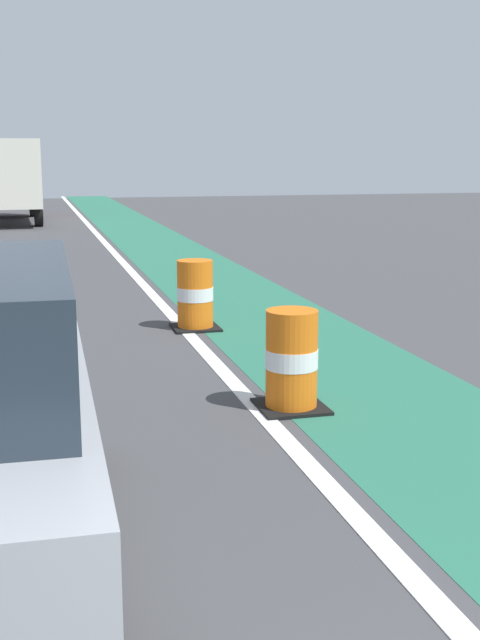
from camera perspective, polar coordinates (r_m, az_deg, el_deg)
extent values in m
cube|color=#286B51|center=(14.31, 1.17, 0.57)|extent=(2.50, 80.00, 0.01)
cube|color=silver|center=(13.98, -4.76, 0.28)|extent=(0.20, 80.00, 0.01)
cylinder|color=black|center=(7.21, -11.60, -8.05)|extent=(0.30, 0.69, 0.68)
cylinder|color=black|center=(4.62, -10.33, -19.83)|extent=(0.30, 0.69, 0.68)
cylinder|color=orange|center=(8.91, 3.58, -4.63)|extent=(0.56, 0.56, 0.42)
cylinder|color=white|center=(8.83, 3.61, -2.67)|extent=(0.57, 0.57, 0.21)
cylinder|color=orange|center=(8.76, 3.63, -0.67)|extent=(0.56, 0.56, 0.42)
cube|color=black|center=(8.98, 3.56, -6.04)|extent=(0.73, 0.73, 0.04)
cylinder|color=orange|center=(12.92, -3.13, 0.47)|extent=(0.56, 0.56, 0.42)
cylinder|color=white|center=(12.86, -3.14, 1.85)|extent=(0.57, 0.57, 0.21)
cylinder|color=orange|center=(12.82, -3.16, 3.24)|extent=(0.56, 0.56, 0.42)
cube|color=black|center=(12.97, -3.12, -0.52)|extent=(0.73, 0.73, 0.04)
cube|color=silver|center=(33.31, -15.88, 9.84)|extent=(2.45, 5.66, 2.50)
cube|color=#B21E19|center=(37.17, -15.90, 9.28)|extent=(2.25, 1.96, 2.10)
cylinder|color=black|center=(37.05, -14.21, 7.73)|extent=(0.33, 0.97, 0.96)
cylinder|color=black|center=(32.01, -13.84, 7.20)|extent=(0.33, 0.97, 0.96)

